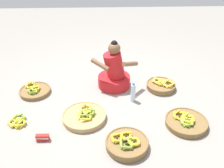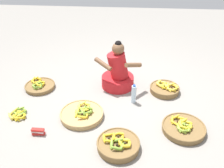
{
  "view_description": "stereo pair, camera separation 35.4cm",
  "coord_description": "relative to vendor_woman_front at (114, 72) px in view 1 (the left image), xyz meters",
  "views": [
    {
      "loc": [
        -0.12,
        -3.19,
        2.25
      ],
      "look_at": [
        0.0,
        -0.2,
        0.35
      ],
      "focal_mm": 40.31,
      "sensor_mm": 36.0,
      "label": 1
    },
    {
      "loc": [
        0.24,
        -3.19,
        2.25
      ],
      "look_at": [
        0.0,
        -0.2,
        0.35
      ],
      "focal_mm": 40.31,
      "sensor_mm": 36.0,
      "label": 2
    }
  ],
  "objects": [
    {
      "name": "banana_basket_front_center",
      "position": [
        -0.44,
        -0.82,
        -0.21
      ],
      "size": [
        0.6,
        0.6,
        0.15
      ],
      "color": "tan",
      "rests_on": "ground"
    },
    {
      "name": "ground_plane",
      "position": [
        -0.05,
        -0.3,
        -0.25
      ],
      "size": [
        10.0,
        10.0,
        0.0
      ],
      "primitive_type": "plane",
      "color": "gray"
    },
    {
      "name": "banana_basket_front_right",
      "position": [
        -1.26,
        -0.15,
        -0.21
      ],
      "size": [
        0.48,
        0.48,
        0.12
      ],
      "color": "brown",
      "rests_on": "ground"
    },
    {
      "name": "loose_bananas_front_left",
      "position": [
        -1.33,
        -0.87,
        -0.23
      ],
      "size": [
        0.29,
        0.31,
        0.09
      ],
      "color": "gold",
      "rests_on": "ground"
    },
    {
      "name": "water_bottle",
      "position": [
        0.26,
        -0.42,
        -0.11
      ],
      "size": [
        0.07,
        0.07,
        0.31
      ],
      "color": "silver",
      "rests_on": "ground"
    },
    {
      "name": "banana_basket_back_left",
      "position": [
        0.91,
        -1.0,
        -0.2
      ],
      "size": [
        0.56,
        0.56,
        0.16
      ],
      "color": "brown",
      "rests_on": "ground"
    },
    {
      "name": "banana_basket_near_vendor",
      "position": [
        0.76,
        -0.11,
        -0.2
      ],
      "size": [
        0.47,
        0.47,
        0.16
      ],
      "color": "brown",
      "rests_on": "ground"
    },
    {
      "name": "vendor_woman_front",
      "position": [
        0.0,
        0.0,
        0.0
      ],
      "size": [
        0.75,
        0.52,
        0.8
      ],
      "color": "red",
      "rests_on": "ground"
    },
    {
      "name": "banana_basket_back_center",
      "position": [
        0.09,
        -1.36,
        -0.2
      ],
      "size": [
        0.52,
        0.52,
        0.17
      ],
      "color": "brown",
      "rests_on": "ground"
    },
    {
      "name": "packet_carton_stack",
      "position": [
        -0.93,
        -1.21,
        -0.21
      ],
      "size": [
        0.17,
        0.07,
        0.09
      ],
      "color": "red",
      "rests_on": "ground"
    }
  ]
}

